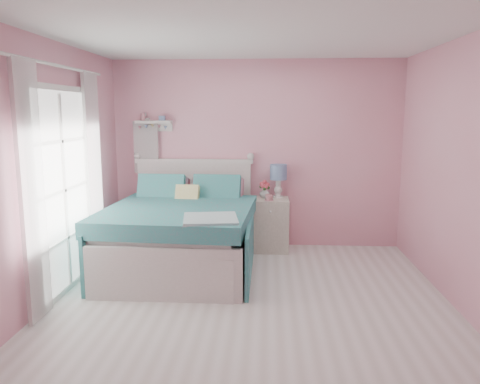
# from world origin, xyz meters

# --- Properties ---
(floor) EXTENTS (4.50, 4.50, 0.00)m
(floor) POSITION_xyz_m (0.00, 0.00, 0.00)
(floor) COLOR silver
(floor) RESTS_ON ground
(room_shell) EXTENTS (4.50, 4.50, 4.50)m
(room_shell) POSITION_xyz_m (0.00, 0.00, 1.58)
(room_shell) COLOR pink
(room_shell) RESTS_ON floor
(bed) EXTENTS (1.78, 2.18, 1.24)m
(bed) POSITION_xyz_m (-0.88, 1.18, 0.41)
(bed) COLOR silver
(bed) RESTS_ON floor
(nightstand) EXTENTS (0.50, 0.49, 0.72)m
(nightstand) POSITION_xyz_m (0.20, 1.99, 0.36)
(nightstand) COLOR beige
(nightstand) RESTS_ON floor
(table_lamp) EXTENTS (0.23, 0.23, 0.46)m
(table_lamp) POSITION_xyz_m (0.31, 2.08, 1.04)
(table_lamp) COLOR white
(table_lamp) RESTS_ON nightstand
(vase) EXTENTS (0.16, 0.16, 0.15)m
(vase) POSITION_xyz_m (0.12, 2.04, 0.79)
(vase) COLOR silver
(vase) RESTS_ON nightstand
(teacup) EXTENTS (0.12, 0.12, 0.09)m
(teacup) POSITION_xyz_m (0.18, 1.85, 0.76)
(teacup) COLOR #D28D92
(teacup) RESTS_ON nightstand
(roses) EXTENTS (0.14, 0.11, 0.12)m
(roses) POSITION_xyz_m (0.12, 2.03, 0.91)
(roses) COLOR #E44E5E
(roses) RESTS_ON vase
(wall_shelf) EXTENTS (0.50, 0.15, 0.25)m
(wall_shelf) POSITION_xyz_m (-1.43, 2.19, 1.73)
(wall_shelf) COLOR silver
(wall_shelf) RESTS_ON room_shell
(hanging_dress) EXTENTS (0.34, 0.03, 0.72)m
(hanging_dress) POSITION_xyz_m (-1.55, 2.18, 1.40)
(hanging_dress) COLOR white
(hanging_dress) RESTS_ON room_shell
(french_door) EXTENTS (0.04, 1.32, 2.16)m
(french_door) POSITION_xyz_m (-1.97, 0.40, 1.07)
(french_door) COLOR silver
(french_door) RESTS_ON floor
(curtain_near) EXTENTS (0.04, 0.40, 2.32)m
(curtain_near) POSITION_xyz_m (-1.92, -0.34, 1.18)
(curtain_near) COLOR white
(curtain_near) RESTS_ON floor
(curtain_far) EXTENTS (0.04, 0.40, 2.32)m
(curtain_far) POSITION_xyz_m (-1.92, 1.14, 1.18)
(curtain_far) COLOR white
(curtain_far) RESTS_ON floor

